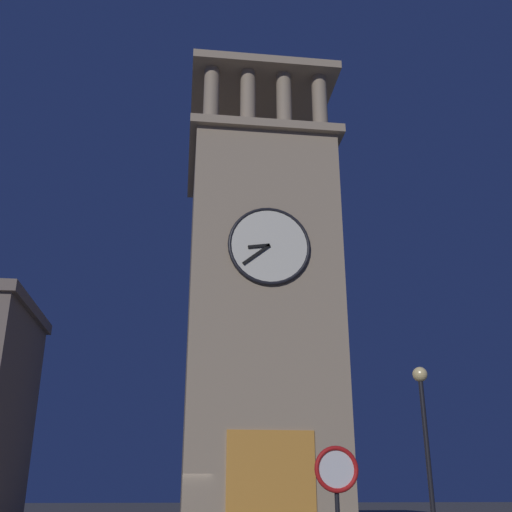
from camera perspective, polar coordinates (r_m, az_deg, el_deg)
name	(u,v)px	position (r m, az deg, el deg)	size (l,w,h in m)	color
clocktower	(259,319)	(27.23, 0.28, -5.94)	(6.82, 7.33, 23.06)	gray
street_lamp	(425,424)	(18.98, 15.46, -14.87)	(0.44, 0.44, 5.40)	black
no_horn_sign	(337,481)	(11.27, 7.55, -20.11)	(0.78, 0.14, 2.66)	black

